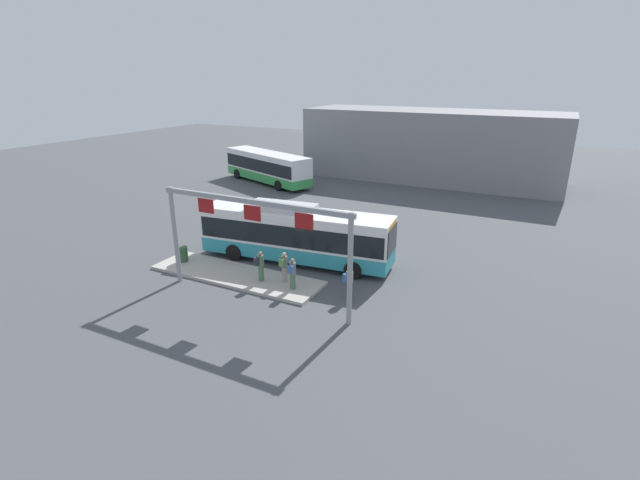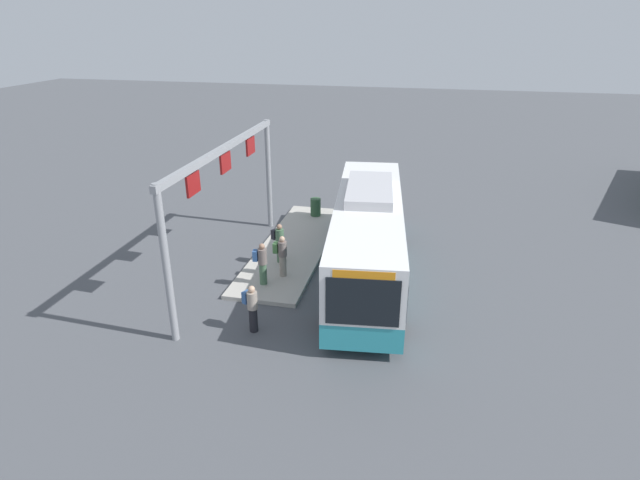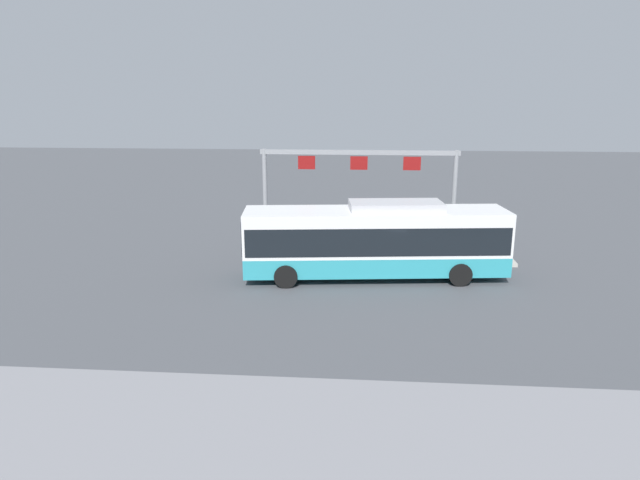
% 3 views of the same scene
% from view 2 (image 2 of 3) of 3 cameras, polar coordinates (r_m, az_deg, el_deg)
% --- Properties ---
extents(ground_plane, '(120.00, 120.00, 0.00)m').
position_cam_2_polar(ground_plane, '(20.78, 5.12, -3.81)').
color(ground_plane, '#4C4F54').
extents(platform_curb, '(10.00, 2.80, 0.16)m').
position_cam_2_polar(platform_curb, '(23.00, -2.85, -0.73)').
color(platform_curb, '#B2ADA3').
rests_on(platform_curb, ground).
extents(bus_main, '(11.68, 3.75, 3.46)m').
position_cam_2_polar(bus_main, '(20.03, 5.30, 0.81)').
color(bus_main, teal).
rests_on(bus_main, ground).
extents(person_boarding, '(0.51, 0.60, 1.67)m').
position_cam_2_polar(person_boarding, '(16.90, -7.54, -7.37)').
color(person_boarding, black).
rests_on(person_boarding, ground).
extents(person_waiting_near, '(0.35, 0.53, 1.67)m').
position_cam_2_polar(person_waiting_near, '(19.94, -4.26, -1.66)').
color(person_waiting_near, gray).
rests_on(person_waiting_near, platform_curb).
extents(person_waiting_mid, '(0.48, 0.60, 1.67)m').
position_cam_2_polar(person_waiting_mid, '(21.10, -4.54, -0.20)').
color(person_waiting_mid, '#476B4C').
rests_on(person_waiting_mid, platform_curb).
extents(person_waiting_far, '(0.39, 0.56, 1.67)m').
position_cam_2_polar(person_waiting_far, '(19.39, -6.46, -2.50)').
color(person_waiting_far, '#476B4C').
rests_on(person_waiting_far, platform_curb).
extents(platform_sign_gantry, '(10.39, 0.24, 5.20)m').
position_cam_2_polar(platform_sign_gantry, '(19.93, -10.29, 6.51)').
color(platform_sign_gantry, gray).
rests_on(platform_sign_gantry, ground).
extents(trash_bin, '(0.52, 0.52, 0.90)m').
position_cam_2_polar(trash_bin, '(26.23, -0.49, 3.67)').
color(trash_bin, '#2D5133').
rests_on(trash_bin, platform_curb).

